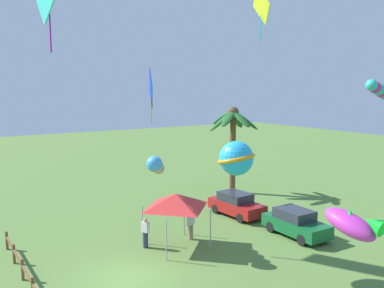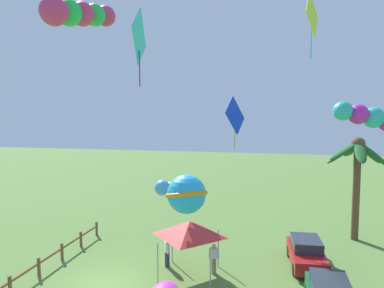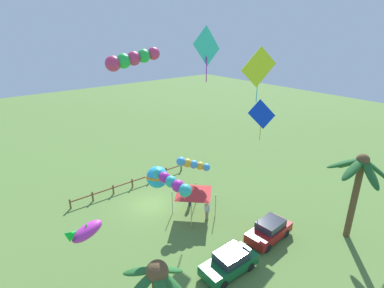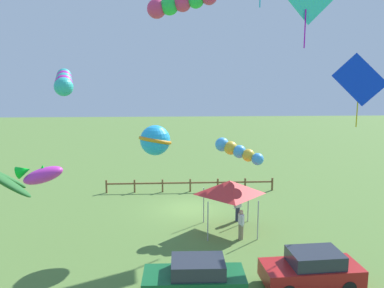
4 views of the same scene
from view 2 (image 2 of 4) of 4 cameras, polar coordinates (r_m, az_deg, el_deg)
name	(u,v)px [view 2 (image 2 of 4)]	position (r m, az deg, el deg)	size (l,w,h in m)	color
ground_plane	(107,286)	(18.63, -13.83, -21.74)	(120.00, 120.00, 0.00)	#567A38
palm_tree_1	(357,162)	(25.11, 25.43, -2.73)	(4.50, 4.02, 6.83)	brown
rail_fence	(39,265)	(20.49, -23.85, -17.69)	(12.39, 0.12, 0.95)	brown
parked_car_0	(306,253)	(20.88, 18.25, -16.58)	(4.00, 1.94, 1.51)	#A51919
spectator_0	(214,258)	(19.08, 3.62, -18.24)	(0.27, 0.55, 1.59)	gray
spectator_1	(167,252)	(19.87, -4.10, -17.28)	(0.50, 0.37, 1.59)	#2D3351
festival_tent	(190,229)	(18.30, -0.39, -13.72)	(2.86, 2.86, 2.85)	#9E9EA3
kite_tube_0	(176,190)	(18.48, -2.63, -7.57)	(2.52, 1.90, 1.35)	#429FF0
kite_diamond_1	(312,14)	(17.69, 19.09, 19.47)	(2.18, 0.75, 3.16)	#D4F01E
kite_diamond_2	(235,116)	(22.96, 7.06, 4.56)	(2.37, 1.07, 3.58)	#0B34DB
kite_tube_3	(378,118)	(10.52, 28.17, 3.71)	(0.96, 2.19, 0.92)	#2EB5AF
kite_ball_5	(187,194)	(13.67, -0.90, -8.22)	(2.34, 2.34, 1.53)	#24ABF2
kite_tube_6	(79,14)	(17.13, -18.10, 19.69)	(4.25, 1.78, 1.70)	#D33368
kite_diamond_7	(139,38)	(24.31, -8.66, 16.79)	(3.60, 0.50, 5.04)	#34D1BE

